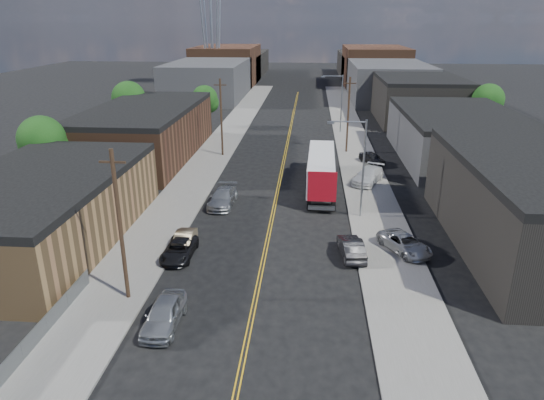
% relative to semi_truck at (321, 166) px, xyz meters
% --- Properties ---
extents(ground, '(260.00, 260.00, 0.00)m').
position_rel_semi_truck_xyz_m(ground, '(-4.48, 26.66, -2.30)').
color(ground, black).
rests_on(ground, ground).
extents(centerline, '(0.32, 120.00, 0.01)m').
position_rel_semi_truck_xyz_m(centerline, '(-4.48, 11.66, -2.30)').
color(centerline, gold).
rests_on(centerline, ground).
extents(sidewalk_left, '(5.00, 140.00, 0.15)m').
position_rel_semi_truck_xyz_m(sidewalk_left, '(-13.98, 11.66, -2.23)').
color(sidewalk_left, slate).
rests_on(sidewalk_left, ground).
extents(sidewalk_right, '(5.00, 140.00, 0.15)m').
position_rel_semi_truck_xyz_m(sidewalk_right, '(5.02, 11.66, -2.23)').
color(sidewalk_right, slate).
rests_on(sidewalk_right, ground).
extents(warehouse_tan, '(12.00, 22.00, 5.60)m').
position_rel_semi_truck_xyz_m(warehouse_tan, '(-22.48, -15.34, 0.50)').
color(warehouse_tan, olive).
rests_on(warehouse_tan, ground).
extents(warehouse_brown, '(12.00, 26.00, 6.60)m').
position_rel_semi_truck_xyz_m(warehouse_brown, '(-22.48, 10.66, 1.00)').
color(warehouse_brown, '#4E301F').
rests_on(warehouse_brown, ground).
extents(industrial_right_b, '(14.00, 24.00, 6.10)m').
position_rel_semi_truck_xyz_m(industrial_right_b, '(17.52, 12.66, 0.75)').
color(industrial_right_b, '#373739').
rests_on(industrial_right_b, ground).
extents(industrial_right_c, '(14.00, 22.00, 7.60)m').
position_rel_semi_truck_xyz_m(industrial_right_c, '(17.52, 38.66, 1.50)').
color(industrial_right_c, black).
rests_on(industrial_right_c, ground).
extents(skyline_left_a, '(16.00, 30.00, 8.00)m').
position_rel_semi_truck_xyz_m(skyline_left_a, '(-24.48, 61.66, 1.70)').
color(skyline_left_a, '#373739').
rests_on(skyline_left_a, ground).
extents(skyline_right_a, '(16.00, 30.00, 8.00)m').
position_rel_semi_truck_xyz_m(skyline_right_a, '(15.52, 61.66, 1.70)').
color(skyline_right_a, '#373739').
rests_on(skyline_right_a, ground).
extents(skyline_left_b, '(16.00, 26.00, 10.00)m').
position_rel_semi_truck_xyz_m(skyline_left_b, '(-24.48, 86.66, 2.70)').
color(skyline_left_b, '#4E301F').
rests_on(skyline_left_b, ground).
extents(skyline_right_b, '(16.00, 26.00, 10.00)m').
position_rel_semi_truck_xyz_m(skyline_right_b, '(15.52, 86.66, 2.70)').
color(skyline_right_b, '#4E301F').
rests_on(skyline_right_b, ground).
extents(skyline_left_c, '(16.00, 40.00, 7.00)m').
position_rel_semi_truck_xyz_m(skyline_left_c, '(-24.48, 106.66, 1.20)').
color(skyline_left_c, black).
rests_on(skyline_left_c, ground).
extents(skyline_right_c, '(16.00, 40.00, 7.00)m').
position_rel_semi_truck_xyz_m(skyline_right_c, '(15.52, 106.66, 1.20)').
color(skyline_right_c, black).
rests_on(skyline_right_c, ground).
extents(streetlight_near, '(3.39, 0.25, 9.00)m').
position_rel_semi_truck_xyz_m(streetlight_near, '(3.11, -8.34, 3.02)').
color(streetlight_near, gray).
rests_on(streetlight_near, ground).
extents(streetlight_far, '(3.39, 0.25, 9.00)m').
position_rel_semi_truck_xyz_m(streetlight_far, '(3.11, 26.66, 3.02)').
color(streetlight_far, gray).
rests_on(streetlight_far, ground).
extents(utility_pole_left_near, '(1.60, 0.26, 10.00)m').
position_rel_semi_truck_xyz_m(utility_pole_left_near, '(-12.68, -23.34, 2.84)').
color(utility_pole_left_near, black).
rests_on(utility_pole_left_near, ground).
extents(utility_pole_left_far, '(1.60, 0.26, 10.00)m').
position_rel_semi_truck_xyz_m(utility_pole_left_far, '(-12.68, 11.66, 2.84)').
color(utility_pole_left_far, black).
rests_on(utility_pole_left_far, ground).
extents(utility_pole_right, '(1.60, 0.26, 10.00)m').
position_rel_semi_truck_xyz_m(utility_pole_right, '(3.72, 14.66, 2.84)').
color(utility_pole_right, black).
rests_on(utility_pole_right, ground).
extents(chainlink_fence, '(0.05, 16.00, 1.22)m').
position_rel_semi_truck_xyz_m(chainlink_fence, '(-15.98, -29.84, -1.65)').
color(chainlink_fence, slate).
rests_on(chainlink_fence, ground).
extents(tree_left_near, '(4.85, 4.76, 7.91)m').
position_rel_semi_truck_xyz_m(tree_left_near, '(-28.42, -3.34, 2.87)').
color(tree_left_near, black).
rests_on(tree_left_near, ground).
extents(tree_left_mid, '(5.10, 5.04, 8.37)m').
position_rel_semi_truck_xyz_m(tree_left_mid, '(-28.42, 21.66, 3.18)').
color(tree_left_mid, black).
rests_on(tree_left_mid, ground).
extents(tree_left_far, '(4.35, 4.20, 6.97)m').
position_rel_semi_truck_xyz_m(tree_left_far, '(-18.42, 28.66, 2.26)').
color(tree_left_far, black).
rests_on(tree_left_far, ground).
extents(tree_right_far, '(4.85, 4.76, 7.91)m').
position_rel_semi_truck_xyz_m(tree_right_far, '(25.58, 26.66, 2.87)').
color(tree_right_far, black).
rests_on(tree_right_far, ground).
extents(semi_truck, '(2.91, 15.49, 4.04)m').
position_rel_semi_truck_xyz_m(semi_truck, '(0.00, 0.00, 0.00)').
color(semi_truck, silver).
rests_on(semi_truck, ground).
extents(car_left_a, '(1.97, 4.76, 1.61)m').
position_rel_semi_truck_xyz_m(car_left_a, '(-9.48, -26.04, -1.50)').
color(car_left_a, '#A1A4A6').
rests_on(car_left_a, ground).
extents(car_left_b, '(1.51, 4.07, 1.33)m').
position_rel_semi_truck_xyz_m(car_left_b, '(-10.88, -15.89, -1.64)').
color(car_left_b, '#8E7C5D').
rests_on(car_left_b, ground).
extents(car_left_c, '(2.15, 4.64, 1.29)m').
position_rel_semi_truck_xyz_m(car_left_c, '(-10.88, -17.34, -1.66)').
color(car_left_c, black).
rests_on(car_left_c, ground).
extents(car_left_d, '(2.48, 5.64, 1.61)m').
position_rel_semi_truck_xyz_m(car_left_d, '(-9.48, -6.23, -1.50)').
color(car_left_d, '#96999A').
rests_on(car_left_d, ground).
extents(car_right_oncoming, '(2.08, 4.67, 1.49)m').
position_rel_semi_truck_xyz_m(car_right_oncoming, '(2.12, -16.19, -1.56)').
color(car_right_oncoming, black).
rests_on(car_right_oncoming, ground).
extents(car_right_lot_a, '(4.27, 5.34, 1.35)m').
position_rel_semi_truck_xyz_m(car_right_lot_a, '(6.25, -15.29, -1.48)').
color(car_right_lot_a, '#9FA1A4').
rests_on(car_right_lot_a, sidewalk_right).
extents(car_right_lot_b, '(4.36, 6.04, 1.62)m').
position_rel_semi_truck_xyz_m(car_right_lot_b, '(5.23, 1.49, -1.34)').
color(car_right_lot_b, silver).
rests_on(car_right_lot_b, sidewalk_right).
extents(car_right_lot_c, '(3.38, 4.33, 1.38)m').
position_rel_semi_truck_xyz_m(car_right_lot_c, '(6.52, 9.08, -1.46)').
color(car_right_lot_c, black).
rests_on(car_right_lot_c, sidewalk_right).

